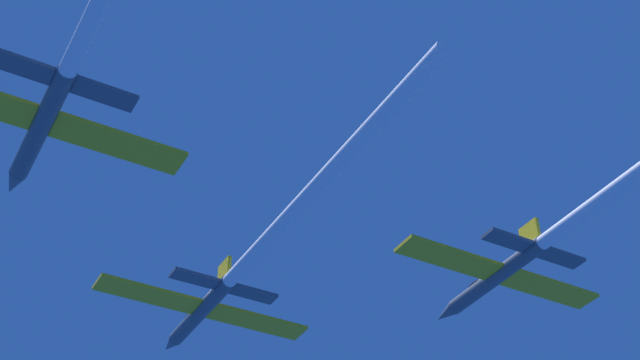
{
  "coord_description": "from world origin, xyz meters",
  "views": [
    {
      "loc": [
        -23.18,
        -61.97,
        -36.13
      ],
      "look_at": [
        -0.11,
        -20.16,
        -0.41
      ],
      "focal_mm": 52.34,
      "sensor_mm": 36.0,
      "label": 1
    }
  ],
  "objects": [
    {
      "name": "jet_lead",
      "position": [
        -0.11,
        -10.27,
        -0.59
      ],
      "size": [
        17.28,
        40.8,
        2.86
      ],
      "color": "#4C5660"
    },
    {
      "name": "jet_left_wing",
      "position": [
        -17.3,
        -25.54,
        -0.72
      ],
      "size": [
        17.28,
        37.81,
        2.86
      ],
      "color": "#4C5660"
    },
    {
      "name": "jet_right_wing",
      "position": [
        17.33,
        -23.61,
        -0.25
      ],
      "size": [
        17.28,
        36.91,
        2.86
      ],
      "color": "#4C5660"
    }
  ]
}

